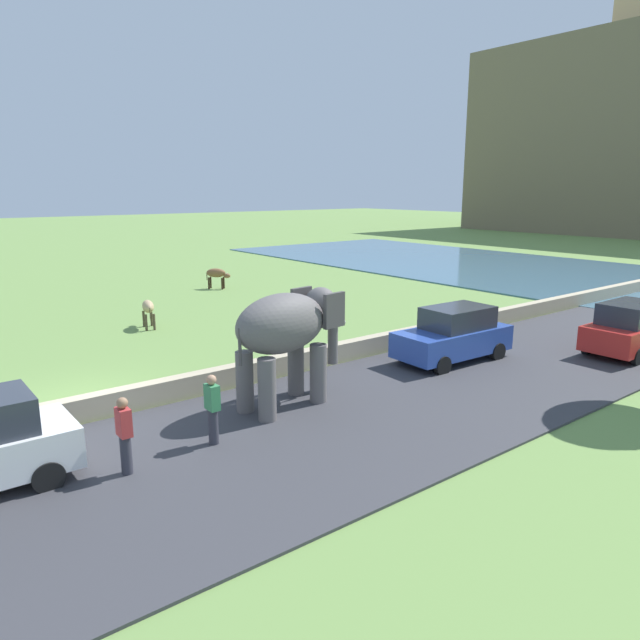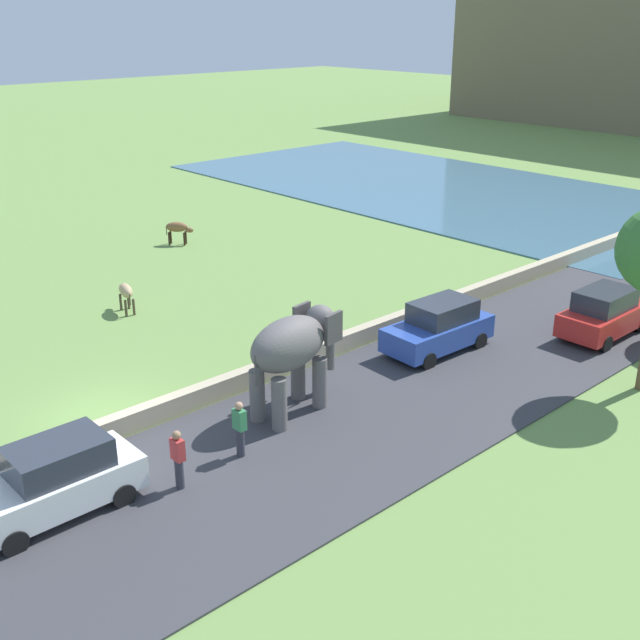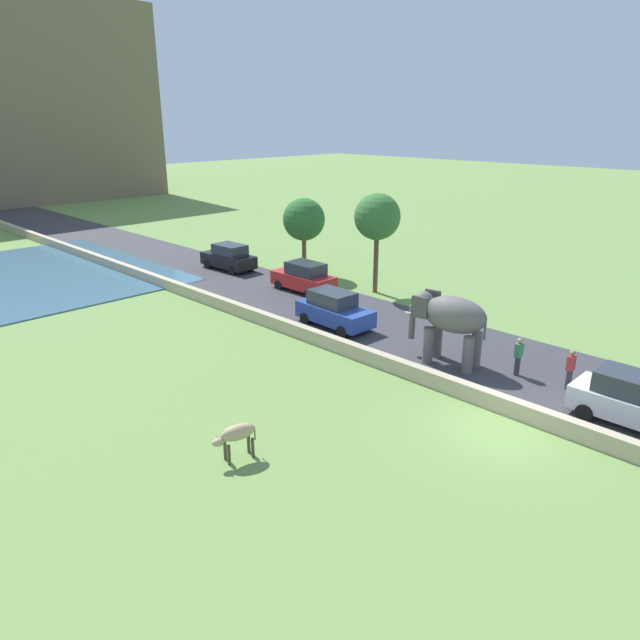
{
  "view_description": "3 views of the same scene",
  "coord_description": "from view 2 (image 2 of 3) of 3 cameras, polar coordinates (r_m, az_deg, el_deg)",
  "views": [
    {
      "loc": [
        15.06,
        -3.84,
        5.51
      ],
      "look_at": [
        2.47,
        6.01,
        1.88
      ],
      "focal_mm": 32.57,
      "sensor_mm": 36.0,
      "label": 1
    },
    {
      "loc": [
        18.75,
        -8.78,
        10.89
      ],
      "look_at": [
        1.63,
        6.89,
        1.66
      ],
      "focal_mm": 43.65,
      "sensor_mm": 36.0,
      "label": 2
    },
    {
      "loc": [
        -16.19,
        -7.69,
        9.8
      ],
      "look_at": [
        0.68,
        9.0,
        1.47
      ],
      "focal_mm": 32.52,
      "sensor_mm": 36.0,
      "label": 3
    }
  ],
  "objects": [
    {
      "name": "barrier_wall",
      "position": [
        33.72,
        13.56,
        2.78
      ],
      "size": [
        0.4,
        110.0,
        0.63
      ],
      "primitive_type": "cube",
      "color": "tan",
      "rests_on": "ground"
    },
    {
      "name": "car_blue",
      "position": [
        26.76,
        8.72,
        -0.51
      ],
      "size": [
        1.92,
        4.07,
        1.8
      ],
      "color": "#2D4CA8",
      "rests_on": "ground"
    },
    {
      "name": "car_red",
      "position": [
        29.5,
        20.18,
        0.49
      ],
      "size": [
        1.8,
        4.0,
        1.8
      ],
      "color": "red",
      "rests_on": "ground"
    },
    {
      "name": "person_beside_elephant",
      "position": [
        20.38,
        -5.9,
        -7.9
      ],
      "size": [
        0.36,
        0.22,
        1.63
      ],
      "color": "#33333D",
      "rests_on": "ground"
    },
    {
      "name": "elephant",
      "position": [
        22.01,
        -1.95,
        -2.05
      ],
      "size": [
        1.77,
        3.56,
        2.99
      ],
      "color": "#605B5B",
      "rests_on": "ground"
    },
    {
      "name": "ground_plane",
      "position": [
        23.39,
        -15.45,
        -6.93
      ],
      "size": [
        220.0,
        220.0,
        0.0
      ],
      "primitive_type": "plane",
      "color": "#6B8E47"
    },
    {
      "name": "road_surface",
      "position": [
        33.69,
        20.76,
        1.42
      ],
      "size": [
        7.0,
        120.0,
        0.06
      ],
      "primitive_type": "cube",
      "color": "#38383D",
      "rests_on": "ground"
    },
    {
      "name": "cow_tan",
      "position": [
        30.91,
        -14.06,
        2.03
      ],
      "size": [
        1.42,
        0.7,
        1.15
      ],
      "color": "tan",
      "rests_on": "ground"
    },
    {
      "name": "car_white",
      "position": [
        19.19,
        -18.86,
        -11.02
      ],
      "size": [
        1.8,
        4.0,
        1.8
      ],
      "color": "white",
      "rests_on": "ground"
    },
    {
      "name": "cow_brown",
      "position": [
        39.66,
        -10.38,
        6.64
      ],
      "size": [
        1.24,
        1.19,
        1.15
      ],
      "color": "brown",
      "rests_on": "ground"
    },
    {
      "name": "lake",
      "position": [
        53.0,
        8.32,
        9.64
      ],
      "size": [
        36.0,
        18.0,
        0.08
      ],
      "primitive_type": "cube",
      "color": "#426B84",
      "rests_on": "ground"
    },
    {
      "name": "person_trailing",
      "position": [
        19.31,
        -10.35,
        -9.97
      ],
      "size": [
        0.36,
        0.22,
        1.63
      ],
      "color": "#33333D",
      "rests_on": "ground"
    }
  ]
}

